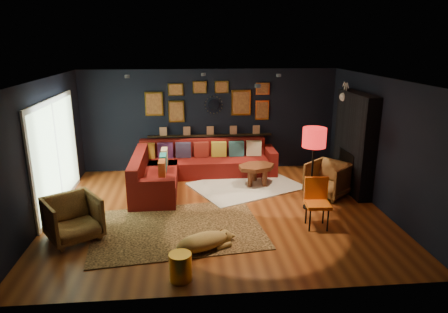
{
  "coord_description": "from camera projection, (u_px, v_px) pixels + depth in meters",
  "views": [
    {
      "loc": [
        -0.56,
        -7.36,
        3.29
      ],
      "look_at": [
        0.14,
        0.3,
        1.04
      ],
      "focal_mm": 32.0,
      "sensor_mm": 36.0,
      "label": 1
    }
  ],
  "objects": [
    {
      "name": "deer_head",
      "position": [
        351.0,
        97.0,
        9.05
      ],
      "size": [
        0.5,
        0.28,
        0.45
      ],
      "color": "white",
      "rests_on": "fireplace"
    },
    {
      "name": "gold_stool",
      "position": [
        180.0,
        267.0,
        5.64
      ],
      "size": [
        0.33,
        0.33,
        0.41
      ],
      "primitive_type": "cylinder",
      "color": "gold",
      "rests_on": "ground"
    },
    {
      "name": "armchair_left",
      "position": [
        73.0,
        216.0,
        6.75
      ],
      "size": [
        1.11,
        1.09,
        0.84
      ],
      "primitive_type": "imported",
      "rotation": [
        0.0,
        0.0,
        0.59
      ],
      "color": "#CA8540",
      "rests_on": "ground"
    },
    {
      "name": "sectional",
      "position": [
        187.0,
        168.0,
        9.59
      ],
      "size": [
        3.41,
        2.69,
        0.86
      ],
      "color": "maroon",
      "rests_on": "ground"
    },
    {
      "name": "gallery_wall",
      "position": [
        209.0,
        101.0,
        10.1
      ],
      "size": [
        3.15,
        0.04,
        1.02
      ],
      "color": "gold",
      "rests_on": "room_walls"
    },
    {
      "name": "leopard_rug",
      "position": [
        178.0,
        229.0,
        7.21
      ],
      "size": [
        3.23,
        2.48,
        0.02
      ],
      "primitive_type": "cube",
      "rotation": [
        0.0,
        0.0,
        0.12
      ],
      "color": "#B07944",
      "rests_on": "ground"
    },
    {
      "name": "floor",
      "position": [
        218.0,
        210.0,
        8.01
      ],
      "size": [
        6.5,
        6.5,
        0.0
      ],
      "primitive_type": "plane",
      "color": "brown",
      "rests_on": "ground"
    },
    {
      "name": "coffee_table",
      "position": [
        256.0,
        169.0,
        9.32
      ],
      "size": [
        1.09,
        0.96,
        0.45
      ],
      "rotation": [
        0.0,
        0.0,
        0.37
      ],
      "color": "brown",
      "rests_on": "shag_rug"
    },
    {
      "name": "pouf",
      "position": [
        155.0,
        192.0,
        8.4
      ],
      "size": [
        0.54,
        0.54,
        0.35
      ],
      "primitive_type": "cylinder",
      "color": "maroon",
      "rests_on": "shag_rug"
    },
    {
      "name": "ledge",
      "position": [
        210.0,
        135.0,
        10.31
      ],
      "size": [
        3.2,
        0.12,
        0.04
      ],
      "primitive_type": "cube",
      "color": "black",
      "rests_on": "room_walls"
    },
    {
      "name": "floor_lamp",
      "position": [
        314.0,
        141.0,
        7.73
      ],
      "size": [
        0.46,
        0.46,
        1.67
      ],
      "color": "black",
      "rests_on": "ground"
    },
    {
      "name": "shag_rug",
      "position": [
        246.0,
        186.0,
        9.31
      ],
      "size": [
        2.84,
        2.53,
        0.03
      ],
      "primitive_type": "cube",
      "rotation": [
        0.0,
        0.0,
        0.44
      ],
      "color": "silver",
      "rests_on": "ground"
    },
    {
      "name": "ceiling_spots",
      "position": [
        215.0,
        78.0,
        8.06
      ],
      "size": [
        3.3,
        2.5,
        0.06
      ],
      "color": "black",
      "rests_on": "room_walls"
    },
    {
      "name": "armchair_right",
      "position": [
        328.0,
        178.0,
        8.68
      ],
      "size": [
        1.09,
        1.09,
        0.82
      ],
      "primitive_type": "imported",
      "rotation": [
        0.0,
        0.0,
        -0.86
      ],
      "color": "#CA8540",
      "rests_on": "ground"
    },
    {
      "name": "sunburst_mirror",
      "position": [
        214.0,
        105.0,
        10.14
      ],
      "size": [
        0.47,
        0.16,
        0.47
      ],
      "color": "silver",
      "rests_on": "room_walls"
    },
    {
      "name": "room_walls",
      "position": [
        218.0,
        133.0,
        7.56
      ],
      "size": [
        6.5,
        6.5,
        6.5
      ],
      "color": "black",
      "rests_on": "ground"
    },
    {
      "name": "dog",
      "position": [
        202.0,
        239.0,
        6.42
      ],
      "size": [
        1.37,
        1.06,
        0.39
      ],
      "primitive_type": null,
      "rotation": [
        0.0,
        0.0,
        0.43
      ],
      "color": "tan",
      "rests_on": "leopard_rug"
    },
    {
      "name": "sliding_door",
      "position": [
        56.0,
        154.0,
        7.99
      ],
      "size": [
        0.06,
        2.8,
        2.2
      ],
      "color": "white",
      "rests_on": "ground"
    },
    {
      "name": "fireplace",
      "position": [
        354.0,
        146.0,
        8.85
      ],
      "size": [
        0.31,
        1.6,
        2.2
      ],
      "color": "black",
      "rests_on": "ground"
    },
    {
      "name": "orange_chair",
      "position": [
        317.0,
        198.0,
        7.22
      ],
      "size": [
        0.46,
        0.46,
        0.91
      ],
      "rotation": [
        0.0,
        0.0,
        -0.08
      ],
      "color": "black",
      "rests_on": "ground"
    }
  ]
}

